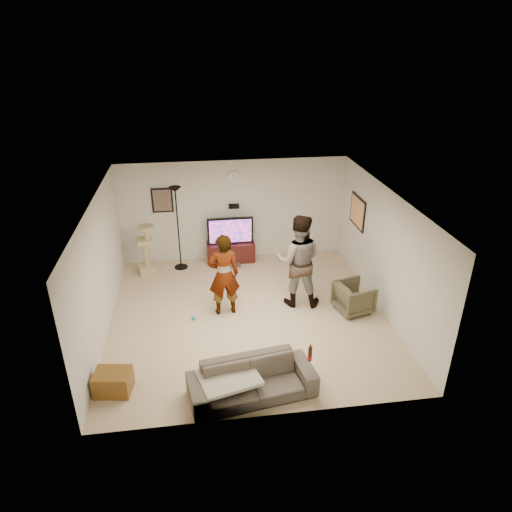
{
  "coord_description": "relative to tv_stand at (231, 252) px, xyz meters",
  "views": [
    {
      "loc": [
        -0.94,
        -7.79,
        5.16
      ],
      "look_at": [
        0.19,
        0.2,
        1.22
      ],
      "focal_mm": 32.07,
      "sensor_mm": 36.0,
      "label": 1
    }
  ],
  "objects": [
    {
      "name": "floor",
      "position": [
        0.12,
        -2.5,
        -0.26
      ],
      "size": [
        5.5,
        5.5,
        0.02
      ],
      "primitive_type": "cube",
      "color": "tan",
      "rests_on": "ground"
    },
    {
      "name": "person_right",
      "position": [
        1.2,
        -2.17,
        0.75
      ],
      "size": [
        1.09,
        0.93,
        1.98
      ],
      "primitive_type": "imported",
      "rotation": [
        0.0,
        0.0,
        2.94
      ],
      "color": "navy",
      "rests_on": "floor"
    },
    {
      "name": "tv_stand",
      "position": [
        0.0,
        0.0,
        0.0
      ],
      "size": [
        1.18,
        0.45,
        0.49
      ],
      "primitive_type": "cube",
      "color": "#34100D",
      "rests_on": "floor"
    },
    {
      "name": "wall_speaker",
      "position": [
        0.12,
        0.19,
        1.13
      ],
      "size": [
        0.25,
        0.1,
        0.1
      ],
      "primitive_type": "cube",
      "color": "black",
      "rests_on": "wall_back"
    },
    {
      "name": "armchair",
      "position": [
        2.28,
        -2.65,
        0.07
      ],
      "size": [
        0.83,
        0.82,
        0.63
      ],
      "primitive_type": "imported",
      "rotation": [
        0.0,
        0.0,
        1.82
      ],
      "color": "#4A452F",
      "rests_on": "floor"
    },
    {
      "name": "wall_left",
      "position": [
        -2.63,
        -2.5,
        1.0
      ],
      "size": [
        0.04,
        5.5,
        2.5
      ],
      "primitive_type": "cube",
      "color": "beige",
      "rests_on": "floor"
    },
    {
      "name": "wall_back",
      "position": [
        0.12,
        0.25,
        1.0
      ],
      "size": [
        5.5,
        0.04,
        2.5
      ],
      "primitive_type": "cube",
      "color": "beige",
      "rests_on": "floor"
    },
    {
      "name": "wall_front",
      "position": [
        0.12,
        -5.25,
        1.0
      ],
      "size": [
        5.5,
        0.04,
        2.5
      ],
      "primitive_type": "cube",
      "color": "beige",
      "rests_on": "floor"
    },
    {
      "name": "tv",
      "position": [
        -0.0,
        0.0,
        0.58
      ],
      "size": [
        1.12,
        0.08,
        0.66
      ],
      "primitive_type": "cube",
      "color": "black",
      "rests_on": "tv_stand"
    },
    {
      "name": "person_left",
      "position": [
        -0.34,
        -2.33,
        0.62
      ],
      "size": [
        0.67,
        0.47,
        1.73
      ],
      "primitive_type": "imported",
      "rotation": [
        0.0,
        0.0,
        3.23
      ],
      "color": "#A2A2A2",
      "rests_on": "floor"
    },
    {
      "name": "ceiling",
      "position": [
        0.12,
        -2.5,
        2.26
      ],
      "size": [
        5.5,
        5.5,
        0.02
      ],
      "primitive_type": "cube",
      "color": "silver",
      "rests_on": "wall_back"
    },
    {
      "name": "cat_tree",
      "position": [
        -2.04,
        -0.35,
        0.37
      ],
      "size": [
        0.48,
        0.48,
        1.23
      ],
      "primitive_type": "cube",
      "rotation": [
        0.0,
        0.0,
        0.27
      ],
      "color": "tan",
      "rests_on": "floor"
    },
    {
      "name": "beer_bottle",
      "position": [
        0.8,
        -4.78,
        0.46
      ],
      "size": [
        0.06,
        0.06,
        0.25
      ],
      "primitive_type": "cylinder",
      "color": "#391205",
      "rests_on": "sofa"
    },
    {
      "name": "console_box",
      "position": [
        -0.0,
        -0.4,
        -0.21
      ],
      "size": [
        0.4,
        0.3,
        0.07
      ],
      "primitive_type": "cube",
      "color": "silver",
      "rests_on": "floor"
    },
    {
      "name": "wall_right",
      "position": [
        2.87,
        -2.5,
        1.0
      ],
      "size": [
        0.04,
        5.5,
        2.5
      ],
      "primitive_type": "cube",
      "color": "beige",
      "rests_on": "floor"
    },
    {
      "name": "throw_blanket",
      "position": [
        -0.47,
        -4.78,
        0.14
      ],
      "size": [
        1.05,
        0.91,
        0.06
      ],
      "primitive_type": "cube",
      "rotation": [
        0.0,
        0.0,
        0.26
      ],
      "color": "beige",
      "rests_on": "sofa"
    },
    {
      "name": "side_table",
      "position": [
        -2.28,
        -4.4,
        -0.06
      ],
      "size": [
        0.62,
        0.5,
        0.38
      ],
      "primitive_type": "cube",
      "rotation": [
        0.0,
        0.0,
        -0.14
      ],
      "color": "brown",
      "rests_on": "floor"
    },
    {
      "name": "wall_clock",
      "position": [
        0.12,
        0.22,
        1.85
      ],
      "size": [
        0.26,
        0.04,
        0.26
      ],
      "primitive_type": "cylinder",
      "rotation": [
        1.57,
        0.0,
        0.0
      ],
      "color": "white",
      "rests_on": "wall_back"
    },
    {
      "name": "picture_right",
      "position": [
        2.85,
        -0.9,
        1.25
      ],
      "size": [
        0.03,
        0.78,
        0.62
      ],
      "primitive_type": "cube",
      "color": "#FFA261",
      "rests_on": "wall_right"
    },
    {
      "name": "tv_screen",
      "position": [
        -0.0,
        -0.04,
        0.58
      ],
      "size": [
        1.03,
        0.01,
        0.58
      ],
      "primitive_type": "cube",
      "color": "#EE4768",
      "rests_on": "tv"
    },
    {
      "name": "floor_lamp",
      "position": [
        -1.24,
        -0.19,
        0.78
      ],
      "size": [
        0.32,
        0.32,
        2.05
      ],
      "primitive_type": "cylinder",
      "color": "black",
      "rests_on": "floor"
    },
    {
      "name": "picture_back",
      "position": [
        -1.58,
        0.23,
        1.35
      ],
      "size": [
        0.42,
        0.03,
        0.52
      ],
      "primitive_type": "cube",
      "color": "brown",
      "rests_on": "wall_back"
    },
    {
      "name": "sofa",
      "position": [
        -0.11,
        -4.78,
        0.04
      ],
      "size": [
        2.07,
        1.07,
        0.58
      ],
      "primitive_type": "imported",
      "rotation": [
        0.0,
        0.0,
        0.16
      ],
      "color": "#50483D",
      "rests_on": "floor"
    },
    {
      "name": "toy_ball",
      "position": [
        -0.98,
        -2.54,
        -0.21
      ],
      "size": [
        0.08,
        0.08,
        0.08
      ],
      "primitive_type": "sphere",
      "color": "teal",
      "rests_on": "floor"
    }
  ]
}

